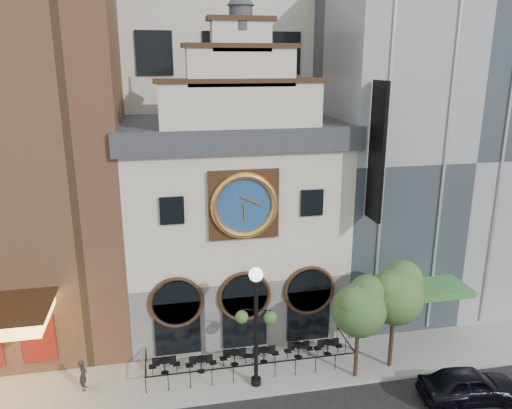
{
  "coord_description": "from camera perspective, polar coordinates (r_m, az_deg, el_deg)",
  "views": [
    {
      "loc": [
        -4.16,
        -19.94,
        15.53
      ],
      "look_at": [
        1.05,
        6.0,
        7.91
      ],
      "focal_mm": 35.0,
      "sensor_mm": 36.0,
      "label": 1
    }
  ],
  "objects": [
    {
      "name": "bistro_4",
      "position": [
        27.99,
        4.88,
        -16.19
      ],
      "size": [
        1.58,
        0.68,
        0.9
      ],
      "color": "black",
      "rests_on": "sidewalk"
    },
    {
      "name": "ground",
      "position": [
        25.62,
        0.37,
        -21.25
      ],
      "size": [
        120.0,
        120.0,
        0.0
      ],
      "primitive_type": "plane",
      "color": "black",
      "rests_on": "ground"
    },
    {
      "name": "bistro_5",
      "position": [
        28.4,
        8.22,
        -15.8
      ],
      "size": [
        1.58,
        0.68,
        0.9
      ],
      "color": "black",
      "rests_on": "sidewalk"
    },
    {
      "name": "tree_right",
      "position": [
        26.43,
        15.7,
        -9.64
      ],
      "size": [
        2.96,
        2.85,
        5.7
      ],
      "color": "#382619",
      "rests_on": "sidewalk"
    },
    {
      "name": "tree_left",
      "position": [
        25.33,
        11.79,
        -11.26
      ],
      "size": [
        2.76,
        2.66,
        5.31
      ],
      "color": "#382619",
      "rests_on": "sidewalk"
    },
    {
      "name": "bistro_2",
      "position": [
        27.34,
        -2.46,
        -17.01
      ],
      "size": [
        1.58,
        0.68,
        0.9
      ],
      "color": "black",
      "rests_on": "sidewalk"
    },
    {
      "name": "bistro_3",
      "position": [
        27.52,
        0.92,
        -16.76
      ],
      "size": [
        1.58,
        0.68,
        0.9
      ],
      "color": "black",
      "rests_on": "sidewalk"
    },
    {
      "name": "lamppost",
      "position": [
        24.16,
        0.0,
        -12.42
      ],
      "size": [
        1.95,
        0.97,
        6.23
      ],
      "rotation": [
        0.0,
        0.0,
        -0.25
      ],
      "color": "black",
      "rests_on": "sidewalk"
    },
    {
      "name": "cafe_railing",
      "position": [
        27.27,
        -0.74,
        -17.12
      ],
      "size": [
        10.6,
        2.6,
        0.9
      ],
      "primitive_type": null,
      "color": "black",
      "rests_on": "sidewalk"
    },
    {
      "name": "car_right",
      "position": [
        27.0,
        23.23,
        -18.44
      ],
      "size": [
        4.91,
        2.34,
        1.62
      ],
      "primitive_type": "imported",
      "rotation": [
        0.0,
        0.0,
        1.48
      ],
      "color": "black",
      "rests_on": "ground"
    },
    {
      "name": "clock_building",
      "position": [
        29.43,
        -2.7,
        -1.43
      ],
      "size": [
        12.6,
        8.78,
        18.65
      ],
      "color": "#605E5B",
      "rests_on": "ground"
    },
    {
      "name": "bistro_1",
      "position": [
        26.95,
        -6.3,
        -17.64
      ],
      "size": [
        1.58,
        0.68,
        0.9
      ],
      "color": "black",
      "rests_on": "sidewalk"
    },
    {
      "name": "retail_building",
      "position": [
        34.91,
        18.36,
        6.39
      ],
      "size": [
        14.0,
        14.4,
        20.0
      ],
      "color": "gray",
      "rests_on": "ground"
    },
    {
      "name": "pedestrian",
      "position": [
        26.79,
        -19.15,
        -17.91
      ],
      "size": [
        0.4,
        0.59,
        1.59
      ],
      "primitive_type": "imported",
      "rotation": [
        0.0,
        0.0,
        1.54
      ],
      "color": "black",
      "rests_on": "sidewalk"
    },
    {
      "name": "bistro_0",
      "position": [
        27.11,
        -10.42,
        -17.6
      ],
      "size": [
        1.58,
        0.68,
        0.9
      ],
      "color": "black",
      "rests_on": "sidewalk"
    },
    {
      "name": "sidewalk",
      "position": [
        27.56,
        -0.74,
        -18.03
      ],
      "size": [
        44.0,
        5.0,
        0.15
      ],
      "primitive_type": "cube",
      "color": "gray",
      "rests_on": "ground"
    }
  ]
}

